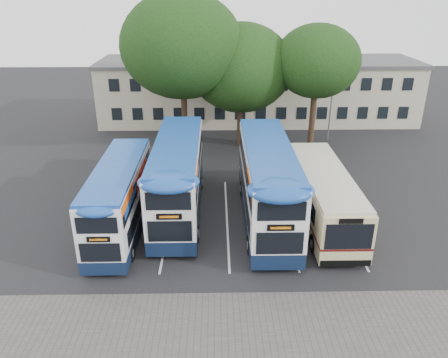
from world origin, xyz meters
The scene contains 12 objects.
ground centered at (0.00, 0.00, 0.00)m, with size 120.00×120.00×0.00m, color black.
paving_strip centered at (-2.00, -5.00, 0.01)m, with size 40.00×6.00×0.01m, color #595654.
bay_lines centered at (-3.75, 5.00, 0.01)m, with size 14.12×11.00×0.01m.
depot_building centered at (0.00, 26.99, 3.15)m, with size 32.40×8.40×6.20m.
lamp_post centered at (6.00, 19.97, 5.08)m, with size 0.25×1.05×9.06m.
tree_left centered at (-7.04, 17.50, 8.75)m, with size 9.80×9.80×12.93m.
tree_mid centered at (-2.28, 18.58, 6.84)m, with size 8.66×8.66×10.53m.
tree_right centered at (3.74, 17.08, 7.58)m, with size 6.90×6.90×10.53m.
bus_dd_left centered at (-9.89, 3.94, 2.22)m, with size 2.35×9.68×4.03m.
bus_dd_mid centered at (-6.73, 6.17, 2.57)m, with size 2.71×11.18×4.66m.
bus_dd_right centered at (-1.37, 5.01, 2.62)m, with size 2.77×11.40×4.75m.
bus_single centered at (2.04, 5.02, 1.80)m, with size 2.72×10.67×3.18m.
Camera 1 is at (-4.36, -18.43, 13.17)m, focal length 35.00 mm.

